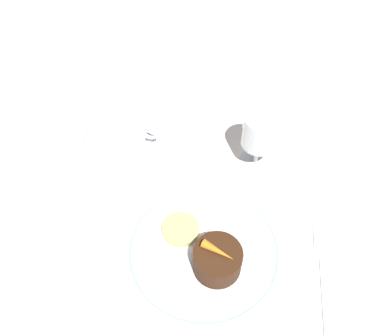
# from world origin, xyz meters

# --- Properties ---
(ground_plane) EXTENTS (3.00, 3.00, 0.00)m
(ground_plane) POSITION_xyz_m (0.00, 0.00, 0.00)
(ground_plane) COLOR white
(dinner_plate) EXTENTS (0.25, 0.25, 0.01)m
(dinner_plate) POSITION_xyz_m (0.03, -0.04, 0.01)
(dinner_plate) COLOR white
(dinner_plate) RESTS_ON ground_plane
(saucer) EXTENTS (0.15, 0.15, 0.01)m
(saucer) POSITION_xyz_m (-0.19, 0.14, 0.01)
(saucer) COLOR white
(saucer) RESTS_ON ground_plane
(coffee_cup) EXTENTS (0.12, 0.10, 0.06)m
(coffee_cup) POSITION_xyz_m (-0.19, 0.14, 0.04)
(coffee_cup) COLOR white
(coffee_cup) RESTS_ON saucer
(spoon) EXTENTS (0.07, 0.10, 0.00)m
(spoon) POSITION_xyz_m (-0.14, 0.13, 0.01)
(spoon) COLOR silver
(spoon) RESTS_ON saucer
(wine_glass) EXTENTS (0.06, 0.06, 0.12)m
(wine_glass) POSITION_xyz_m (0.07, 0.17, 0.08)
(wine_glass) COLOR silver
(wine_glass) RESTS_ON ground_plane
(fork) EXTENTS (0.05, 0.19, 0.01)m
(fork) POSITION_xyz_m (0.21, -0.00, 0.00)
(fork) COLOR silver
(fork) RESTS_ON ground_plane
(dessert_cake) EXTENTS (0.07, 0.07, 0.04)m
(dessert_cake) POSITION_xyz_m (0.06, -0.06, 0.04)
(dessert_cake) COLOR #381E0F
(dessert_cake) RESTS_ON dinner_plate
(carrot_garnish) EXTENTS (0.05, 0.02, 0.01)m
(carrot_garnish) POSITION_xyz_m (0.06, -0.06, 0.07)
(carrot_garnish) COLOR orange
(carrot_garnish) RESTS_ON dessert_cake
(pineapple_slice) EXTENTS (0.06, 0.06, 0.01)m
(pineapple_slice) POSITION_xyz_m (-0.01, -0.02, 0.02)
(pineapple_slice) COLOR #EFE075
(pineapple_slice) RESTS_ON dinner_plate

